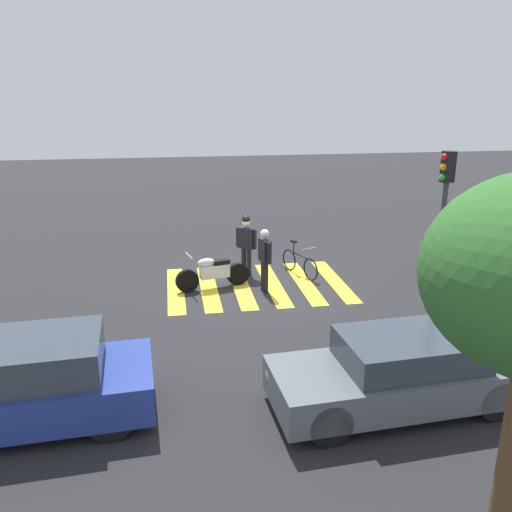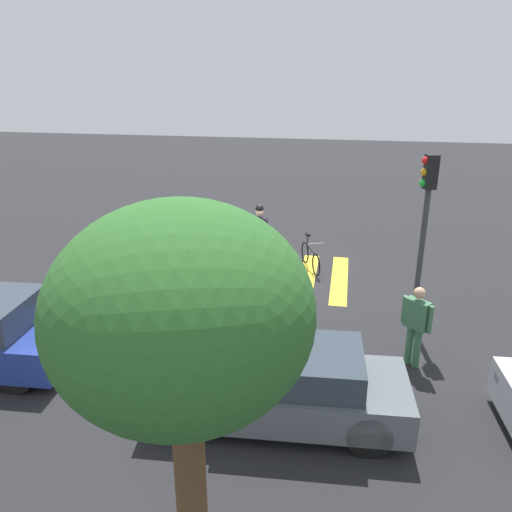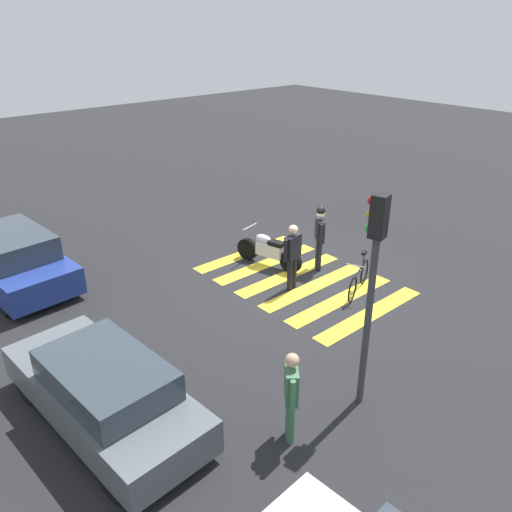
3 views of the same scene
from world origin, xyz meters
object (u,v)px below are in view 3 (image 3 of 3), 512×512
(car_grey_coupe, at_px, (104,391))
(traffic_light_pole, at_px, (372,270))
(police_motorcycle, at_px, (269,251))
(car_blue_hatchback, at_px, (12,258))
(pedestrian_bystander, at_px, (291,392))
(leaning_bicycle, at_px, (359,279))
(officer_on_foot, at_px, (320,233))
(officer_by_motorcycle, at_px, (293,253))

(car_grey_coupe, xyz_separation_m, traffic_light_pole, (-2.52, -3.66, 2.01))
(police_motorcycle, bearing_deg, car_blue_hatchback, 57.31)
(pedestrian_bystander, distance_m, traffic_light_pole, 2.33)
(police_motorcycle, relative_size, leaning_bicycle, 1.29)
(officer_on_foot, bearing_deg, car_blue_hatchback, 54.38)
(leaning_bicycle, xyz_separation_m, pedestrian_bystander, (-2.40, 4.80, 0.59))
(pedestrian_bystander, distance_m, car_grey_coupe, 3.15)
(car_blue_hatchback, bearing_deg, leaning_bicycle, -134.52)
(officer_on_foot, xyz_separation_m, traffic_light_pole, (-4.11, 3.39, 1.58))
(car_grey_coupe, bearing_deg, police_motorcycle, -66.88)
(leaning_bicycle, bearing_deg, traffic_light_pole, 128.77)
(leaning_bicycle, relative_size, car_blue_hatchback, 0.36)
(police_motorcycle, xyz_separation_m, traffic_light_pole, (-5.16, 2.52, 2.19))
(police_motorcycle, bearing_deg, officer_by_motorcycle, 161.62)
(police_motorcycle, height_order, car_blue_hatchback, car_blue_hatchback)
(leaning_bicycle, distance_m, traffic_light_pole, 4.69)
(officer_by_motorcycle, bearing_deg, pedestrian_bystander, 134.78)
(police_motorcycle, relative_size, officer_on_foot, 1.12)
(car_blue_hatchback, relative_size, traffic_light_pole, 1.15)
(officer_on_foot, xyz_separation_m, car_grey_coupe, (-1.59, 7.06, -0.43))
(pedestrian_bystander, distance_m, car_blue_hatchback, 8.75)
(car_blue_hatchback, bearing_deg, officer_by_motorcycle, -133.74)
(police_motorcycle, xyz_separation_m, officer_on_foot, (-1.05, -0.87, 0.61))
(officer_by_motorcycle, bearing_deg, car_grey_coupe, 102.69)
(officer_by_motorcycle, distance_m, pedestrian_bystander, 5.17)
(officer_by_motorcycle, distance_m, traffic_light_pole, 4.64)
(car_grey_coupe, distance_m, traffic_light_pole, 4.88)
(police_motorcycle, height_order, car_grey_coupe, car_grey_coupe)
(car_blue_hatchback, bearing_deg, car_grey_coupe, 175.02)
(officer_on_foot, bearing_deg, police_motorcycle, 39.84)
(traffic_light_pole, bearing_deg, officer_by_motorcycle, -28.54)
(leaning_bicycle, xyz_separation_m, car_blue_hatchback, (6.21, 6.32, 0.33))
(police_motorcycle, relative_size, officer_by_motorcycle, 1.19)
(car_grey_coupe, bearing_deg, leaning_bicycle, -89.59)
(officer_on_foot, height_order, car_blue_hatchback, officer_on_foot)
(officer_by_motorcycle, height_order, car_blue_hatchback, officer_by_motorcycle)
(police_motorcycle, distance_m, car_blue_hatchback, 6.71)
(car_grey_coupe, bearing_deg, traffic_light_pole, -124.51)
(police_motorcycle, bearing_deg, officer_on_foot, -140.16)
(pedestrian_bystander, height_order, car_blue_hatchback, pedestrian_bystander)
(officer_by_motorcycle, distance_m, car_blue_hatchback, 7.19)
(leaning_bicycle, distance_m, car_blue_hatchback, 8.87)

